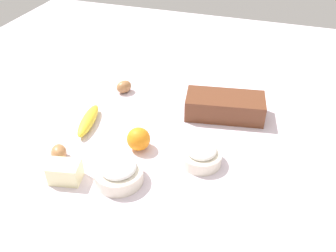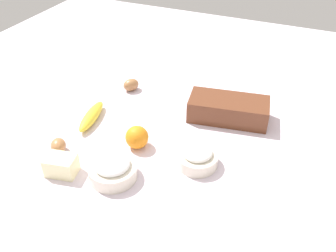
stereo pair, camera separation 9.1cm
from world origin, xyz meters
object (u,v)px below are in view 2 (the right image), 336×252
at_px(butter_block, 61,165).
at_px(sugar_bowl, 113,169).
at_px(egg_beside_bowl, 131,85).
at_px(loaf_pan, 228,109).
at_px(egg_near_butter, 58,146).
at_px(banana, 91,116).
at_px(flour_bowl, 197,157).
at_px(orange_fruit, 137,137).

bearing_deg(butter_block, sugar_bowl, 16.88).
bearing_deg(egg_beside_bowl, butter_block, -85.67).
bearing_deg(loaf_pan, egg_near_butter, -147.92).
distance_m(banana, butter_block, 0.27).
xyz_separation_m(sugar_bowl, butter_block, (-0.15, -0.05, -0.00)).
xyz_separation_m(sugar_bowl, egg_beside_bowl, (-0.19, 0.47, -0.01)).
height_order(egg_near_butter, egg_beside_bowl, egg_beside_bowl).
bearing_deg(loaf_pan, flour_bowl, -103.45).
height_order(sugar_bowl, egg_beside_bowl, sugar_bowl).
height_order(orange_fruit, egg_near_butter, orange_fruit).
relative_size(butter_block, egg_beside_bowl, 1.38).
bearing_deg(egg_near_butter, banana, 89.41).
bearing_deg(flour_bowl, egg_near_butter, -164.33).
xyz_separation_m(sugar_bowl, egg_near_butter, (-0.22, 0.03, -0.01)).
xyz_separation_m(orange_fruit, egg_near_butter, (-0.22, -0.12, -0.01)).
bearing_deg(orange_fruit, egg_near_butter, -150.49).
bearing_deg(banana, egg_beside_bowl, 83.36).
relative_size(flour_bowl, banana, 0.68).
bearing_deg(egg_beside_bowl, sugar_bowl, -68.04).
bearing_deg(flour_bowl, sugar_bowl, -144.03).
height_order(flour_bowl, egg_beside_bowl, flour_bowl).
height_order(loaf_pan, sugar_bowl, loaf_pan).
distance_m(flour_bowl, butter_block, 0.41).
height_order(banana, orange_fruit, orange_fruit).
bearing_deg(orange_fruit, loaf_pan, 50.20).
height_order(butter_block, egg_beside_bowl, butter_block).
xyz_separation_m(loaf_pan, butter_block, (-0.38, -0.47, -0.01)).
bearing_deg(butter_block, banana, 104.31).
xyz_separation_m(flour_bowl, butter_block, (-0.36, -0.20, 0.00)).
bearing_deg(egg_beside_bowl, egg_near_butter, -94.04).
bearing_deg(banana, egg_near_butter, -90.59).
xyz_separation_m(loaf_pan, egg_beside_bowl, (-0.42, 0.04, -0.02)).
height_order(loaf_pan, butter_block, loaf_pan).
xyz_separation_m(loaf_pan, flour_bowl, (-0.02, -0.28, -0.01)).
distance_m(flour_bowl, egg_beside_bowl, 0.51).
bearing_deg(loaf_pan, butter_block, -138.07).
bearing_deg(egg_beside_bowl, banana, -96.64).
distance_m(sugar_bowl, egg_near_butter, 0.22).
xyz_separation_m(banana, butter_block, (0.07, -0.26, 0.01)).
distance_m(flour_bowl, banana, 0.43).
relative_size(orange_fruit, butter_block, 0.84).
bearing_deg(orange_fruit, banana, 163.56).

